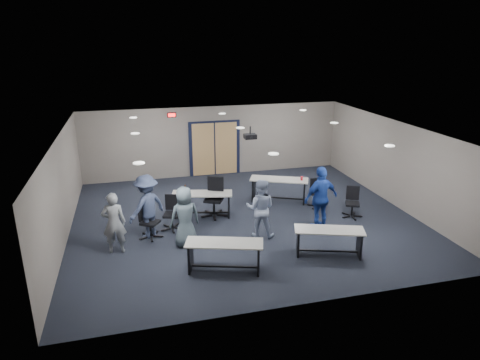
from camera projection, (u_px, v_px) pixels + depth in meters
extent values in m
plane|color=black|center=(244.00, 218.00, 12.88)|extent=(10.00, 10.00, 0.00)
cube|color=gray|center=(214.00, 141.00, 16.58)|extent=(10.00, 0.04, 2.70)
cube|color=gray|center=(305.00, 245.00, 8.32)|extent=(10.00, 0.04, 2.70)
cube|color=gray|center=(62.00, 191.00, 11.26)|extent=(0.04, 9.00, 2.70)
cube|color=gray|center=(396.00, 164.00, 13.64)|extent=(0.04, 9.00, 2.70)
cube|color=silver|center=(245.00, 130.00, 12.02)|extent=(10.00, 9.00, 0.04)
cube|color=black|center=(215.00, 149.00, 16.64)|extent=(2.00, 0.06, 2.20)
cube|color=#AC804E|center=(203.00, 150.00, 16.52)|extent=(0.85, 0.04, 2.05)
cube|color=#AC804E|center=(226.00, 148.00, 16.73)|extent=(0.85, 0.04, 2.05)
cube|color=black|center=(172.00, 115.00, 15.80)|extent=(0.32, 0.05, 0.18)
cube|color=#FF0C0C|center=(172.00, 115.00, 15.77)|extent=(0.26, 0.02, 0.12)
cylinder|color=black|center=(250.00, 130.00, 12.59)|extent=(0.04, 0.04, 0.24)
cube|color=black|center=(250.00, 136.00, 12.64)|extent=(0.35, 0.30, 0.14)
cylinder|color=black|center=(252.00, 137.00, 12.51)|extent=(0.08, 0.03, 0.08)
cube|color=#A6A59D|center=(224.00, 243.00, 9.81)|extent=(1.88, 1.11, 0.03)
cube|color=black|center=(191.00, 256.00, 9.96)|extent=(0.21, 0.53, 0.69)
cube|color=black|center=(259.00, 258.00, 9.88)|extent=(0.21, 0.53, 0.69)
cube|color=black|center=(225.00, 266.00, 10.00)|extent=(1.53, 0.53, 0.04)
cube|color=#A6A59D|center=(329.00, 230.00, 10.54)|extent=(1.79, 1.10, 0.03)
cube|color=black|center=(298.00, 241.00, 10.71)|extent=(0.22, 0.51, 0.66)
cube|color=black|center=(359.00, 244.00, 10.59)|extent=(0.22, 0.51, 0.66)
cube|color=black|center=(328.00, 251.00, 10.73)|extent=(1.44, 0.54, 0.04)
cube|color=#A6A59D|center=(202.00, 194.00, 12.86)|extent=(1.89, 1.00, 0.03)
cube|color=black|center=(176.00, 205.00, 12.97)|extent=(0.18, 0.55, 0.70)
cube|color=black|center=(229.00, 205.00, 13.00)|extent=(0.18, 0.55, 0.70)
cube|color=black|center=(203.00, 212.00, 13.06)|extent=(1.57, 0.42, 0.04)
cube|color=#A6A59D|center=(279.00, 179.00, 14.03)|extent=(1.98, 1.35, 0.03)
cube|color=black|center=(254.00, 189.00, 14.28)|extent=(0.28, 0.55, 0.73)
cube|color=black|center=(304.00, 192.00, 14.02)|extent=(0.28, 0.55, 0.73)
cube|color=black|center=(279.00, 198.00, 14.23)|extent=(1.55, 0.74, 0.04)
cylinder|color=red|center=(302.00, 178.00, 13.89)|extent=(0.08, 0.08, 0.13)
imported|color=gray|center=(114.00, 223.00, 10.63)|extent=(0.60, 0.40, 1.60)
imported|color=#4E606B|center=(185.00, 217.00, 10.99)|extent=(0.86, 0.64, 1.61)
imported|color=#94A2C3|center=(260.00, 208.00, 11.51)|extent=(0.97, 0.89, 1.63)
imported|color=#1B3995|center=(321.00, 198.00, 11.94)|extent=(1.14, 0.67, 1.83)
imported|color=#3C486C|center=(147.00, 206.00, 11.47)|extent=(1.30, 1.20, 1.76)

